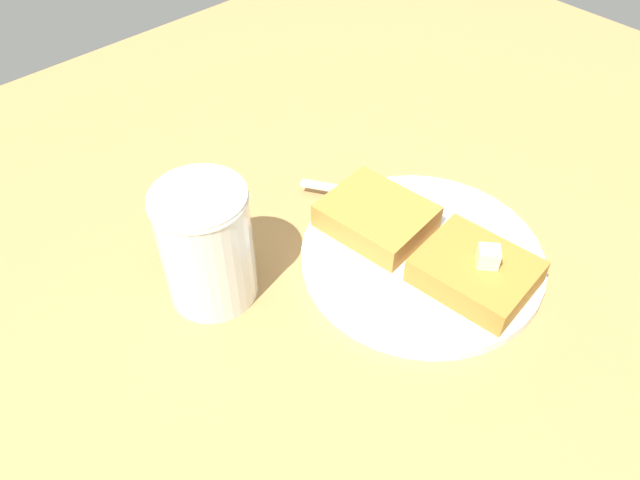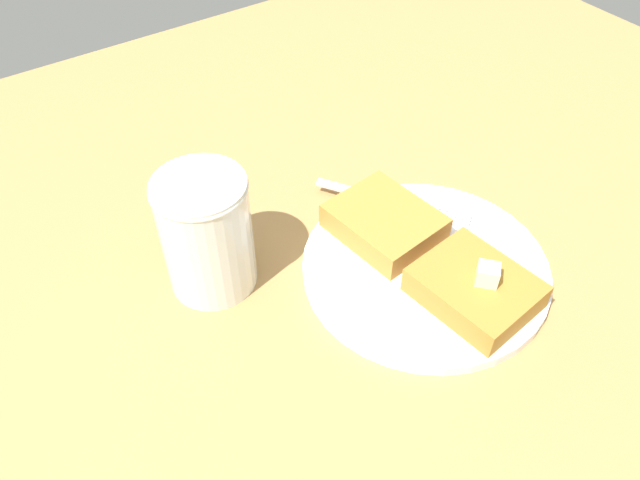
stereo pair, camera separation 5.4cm
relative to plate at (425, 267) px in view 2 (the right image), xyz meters
The scene contains 7 objects.
table_surface 2.16cm from the plate, behind, with size 115.98×115.98×2.35cm, color #AD814A.
plate is the anchor object (origin of this frame).
toast_slice_left 5.66cm from the plate, behind, with size 9.60×7.92×2.56cm, color #A9772E.
toast_slice_middle 5.66cm from the plate, ahead, with size 9.60×7.92×2.56cm, color #BE7F33.
butter_pat_primary 7.22cm from the plate, behind, with size 1.79×1.61×1.79cm, color #F3F0C3.
fork 8.01cm from the plate, 23.64° to the right, with size 14.26×9.82×0.36cm.
syrup_jar 19.73cm from the plate, 57.70° to the left, with size 7.98×7.98×11.24cm.
Camera 2 is at (-24.76, 29.74, 45.12)cm, focal length 35.00 mm.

